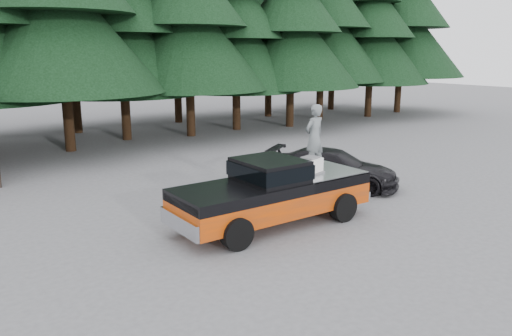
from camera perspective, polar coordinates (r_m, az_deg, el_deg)
ground at (r=13.90m, az=0.38°, el=-7.13°), size 120.00×120.00×0.00m
pickup_truck at (r=14.17m, az=1.88°, el=-3.90°), size 6.00×2.04×1.33m
truck_cab at (r=13.86m, az=1.58°, el=-0.18°), size 1.66×1.90×0.59m
air_compressor at (r=14.68m, az=6.20°, el=0.20°), size 0.75×0.68×0.43m
man_on_bed at (r=15.15m, az=6.68°, el=3.56°), size 0.77×0.56×1.97m
parked_car at (r=18.29m, az=8.77°, el=-0.03°), size 4.21×4.99×1.37m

